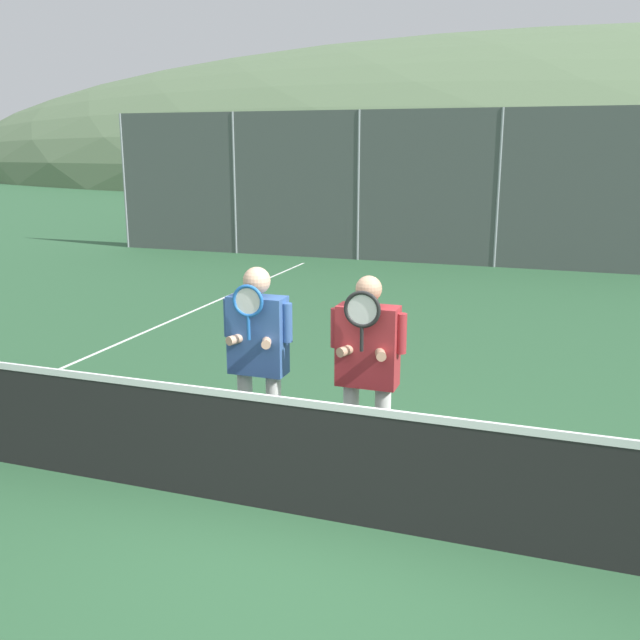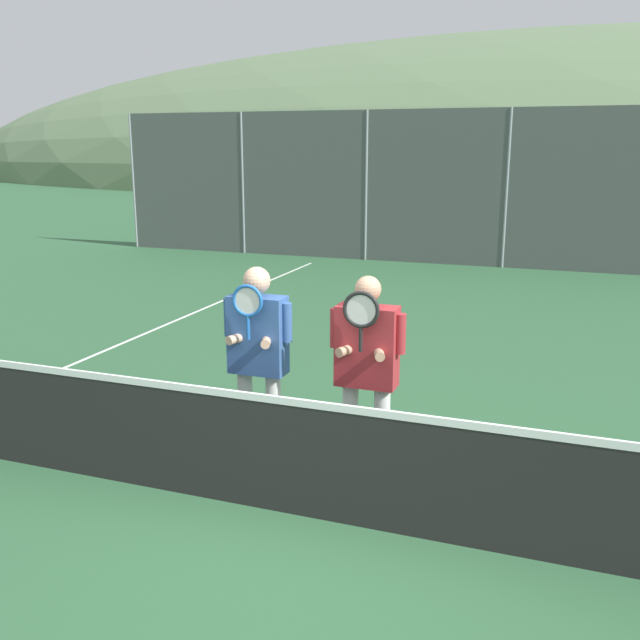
{
  "view_description": "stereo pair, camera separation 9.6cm",
  "coord_description": "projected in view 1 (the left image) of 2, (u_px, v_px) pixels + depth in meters",
  "views": [
    {
      "loc": [
        1.56,
        -4.54,
        2.71
      ],
      "look_at": [
        -0.37,
        0.96,
        1.28
      ],
      "focal_mm": 40.0,
      "sensor_mm": 36.0,
      "label": 1
    },
    {
      "loc": [
        1.65,
        -4.51,
        2.71
      ],
      "look_at": [
        -0.37,
        0.96,
        1.28
      ],
      "focal_mm": 40.0,
      "sensor_mm": 36.0,
      "label": 2
    }
  ],
  "objects": [
    {
      "name": "player_center_left",
      "position": [
        367.0,
        361.0,
        5.69
      ],
      "size": [
        0.62,
        0.34,
        1.72
      ],
      "color": "white",
      "rests_on": "ground_plane"
    },
    {
      "name": "court_line_left_sideline",
      "position": [
        92.0,
        355.0,
        9.43
      ],
      "size": [
        0.05,
        16.0,
        0.01
      ],
      "primitive_type": "cube",
      "color": "white",
      "rests_on": "ground_plane"
    },
    {
      "name": "car_left_of_center",
      "position": [
        518.0,
        220.0,
        17.98
      ],
      "size": [
        4.5,
        1.9,
        1.68
      ],
      "color": "black",
      "rests_on": "ground_plane"
    },
    {
      "name": "ground_plane",
      "position": [
        324.0,
        519.0,
        5.31
      ],
      "size": [
        120.0,
        120.0,
        0.0
      ],
      "primitive_type": "plane",
      "color": "#2D5B38"
    },
    {
      "name": "player_leftmost",
      "position": [
        258.0,
        349.0,
        5.97
      ],
      "size": [
        0.62,
        0.34,
        1.74
      ],
      "color": "white",
      "rests_on": "ground_plane"
    },
    {
      "name": "tennis_net",
      "position": [
        324.0,
        460.0,
        5.19
      ],
      "size": [
        11.53,
        0.09,
        1.03
      ],
      "color": "gray",
      "rests_on": "ground_plane"
    },
    {
      "name": "clubhouse_building",
      "position": [
        504.0,
        179.0,
        22.72
      ],
      "size": [
        17.32,
        5.5,
        3.24
      ],
      "color": "#9EA3A8",
      "rests_on": "ground_plane"
    },
    {
      "name": "hill_distant",
      "position": [
        555.0,
        177.0,
        62.14
      ],
      "size": [
        117.63,
        65.35,
        22.87
      ],
      "color": "#5B7551",
      "rests_on": "ground_plane"
    },
    {
      "name": "car_far_left",
      "position": [
        322.0,
        212.0,
        19.91
      ],
      "size": [
        4.55,
        2.02,
        1.71
      ],
      "color": "black",
      "rests_on": "ground_plane"
    },
    {
      "name": "fence_back",
      "position": [
        498.0,
        189.0,
        15.83
      ],
      "size": [
        19.53,
        0.06,
        3.5
      ],
      "color": "gray",
      "rests_on": "ground_plane"
    }
  ]
}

